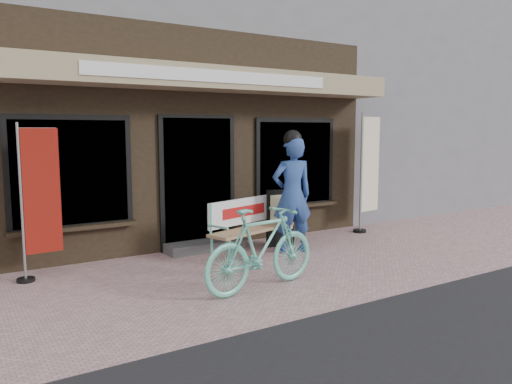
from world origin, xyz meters
TOP-DOWN VIEW (x-y plane):
  - ground at (0.00, 0.00)m, footprint 70.00×70.00m
  - storefront at (0.00, 4.96)m, footprint 7.00×6.77m
  - neighbor_right_near at (8.50, 5.50)m, footprint 10.00×7.00m
  - bench at (0.48, 1.16)m, footprint 1.68×0.88m
  - person at (1.15, 0.93)m, footprint 0.75×0.58m
  - bicycle at (-0.30, -0.44)m, footprint 1.76×0.72m
  - nobori_red at (-2.53, 1.46)m, footprint 0.61×0.24m
  - nobori_cream at (3.41, 1.51)m, footprint 0.68×0.29m
  - menu_stand at (1.22, 1.34)m, footprint 0.49×0.19m

SIDE VIEW (x-z plane):
  - ground at x=0.00m, z-range 0.00..0.00m
  - menu_stand at x=1.22m, z-range 0.01..0.98m
  - bicycle at x=-0.30m, z-range 0.00..1.03m
  - bench at x=0.48m, z-range 0.08..0.96m
  - person at x=1.15m, z-range -0.02..1.94m
  - nobori_red at x=-2.53m, z-range 0.03..2.09m
  - nobori_cream at x=3.41m, z-range 0.04..2.32m
  - neighbor_right_near at x=8.50m, z-range 0.00..5.60m
  - storefront at x=0.00m, z-range -0.01..5.99m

